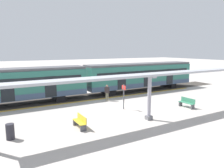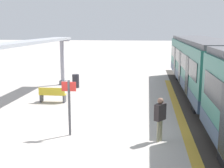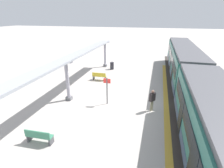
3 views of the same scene
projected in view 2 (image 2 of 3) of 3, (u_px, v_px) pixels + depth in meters
ground_plane at (83, 136)px, 11.46m from camera, size 176.00×176.00×0.00m
tactile_edge_strip at (189, 141)px, 10.98m from camera, size 0.39×26.12×0.01m
train_near_carriage at (200, 64)px, 19.07m from camera, size 2.65×14.92×3.48m
canopy_pillar_nearest at (62, 62)px, 21.65m from camera, size 1.10×0.44×3.32m
bench_mid_platform at (52, 95)px, 16.65m from camera, size 1.50×0.45×0.86m
trash_bin at (76, 81)px, 20.75m from camera, size 0.48×0.48×0.94m
platform_info_sign at (69, 102)px, 11.37m from camera, size 0.56×0.10×2.20m
passenger_waiting_near_edge at (160, 114)px, 10.80m from camera, size 0.46×0.51×1.66m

